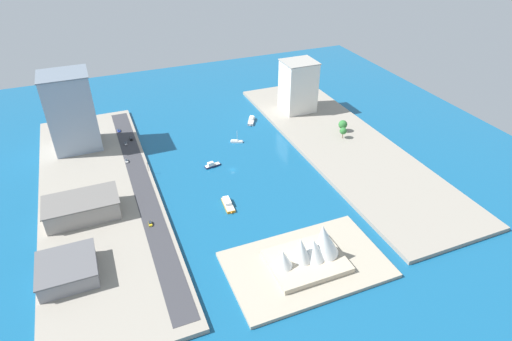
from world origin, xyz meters
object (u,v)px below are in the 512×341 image
Objects in this scene: water_taxi_orange at (228,204)px; traffic_light_waterfront at (148,165)px; sedan_silver at (126,143)px; hotel_broad_white at (298,86)px; suv_black at (131,138)px; taxi_yellow_cab at (150,223)px; yacht_sleek_gray at (251,121)px; warehouse_low_gray at (68,270)px; van_white at (127,161)px; tower_tall_glass at (71,112)px; hatchback_blue at (119,130)px; carpark_squat_concrete at (82,207)px; sailboat_small_white at (237,141)px; opera_landmark at (311,251)px; patrol_launch_navy at (212,165)px.

traffic_light_waterfront is (38.31, -53.65, 5.65)m from water_taxi_orange.
hotel_broad_white is at bearing -177.48° from sedan_silver.
suv_black reaches higher than taxi_yellow_cab.
yacht_sleek_gray is 102.57m from sedan_silver.
van_white is (-41.39, -98.11, -3.70)m from warehouse_low_gray.
tower_tall_glass is 42.49m from hatchback_blue.
carpark_squat_concrete is at bearing 38.12° from traffic_light_waterfront.
sailboat_small_white is at bearing 50.22° from yacht_sleek_gray.
sailboat_small_white reaches higher than van_white.
hatchback_blue is 0.13× the size of opera_landmark.
van_white is (105.51, 29.61, 2.16)m from yacht_sleek_gray.
sailboat_small_white is 94.28m from hatchback_blue.
hotel_broad_white is at bearing -179.77° from suv_black.
tower_tall_glass reaches higher than sedan_silver.
yacht_sleek_gray is 0.36× the size of hotel_broad_white.
opera_landmark is at bearing 78.68° from yacht_sleek_gray.
van_white reaches higher than water_taxi_orange.
opera_landmark is (-22.58, 63.08, 8.49)m from water_taxi_orange.
water_taxi_orange is 1.05× the size of yacht_sleek_gray.
patrol_launch_navy is 2.77× the size of taxi_yellow_cab.
taxi_yellow_cab is at bearing -40.44° from opera_landmark.
sailboat_small_white is 72.98m from traffic_light_waterfront.
warehouse_low_gray is at bearing 34.40° from hotel_broad_white.
suv_black reaches higher than van_white.
patrol_launch_navy is 0.44× the size of warehouse_low_gray.
yacht_sleek_gray is at bearing -149.50° from carpark_squat_concrete.
traffic_light_waterfront is at bearing 101.71° from sedan_silver.
patrol_launch_navy is at bearing -162.66° from carpark_squat_concrete.
hatchback_blue is (-29.78, -13.23, -27.27)m from tower_tall_glass.
suv_black is at bearing -85.10° from traffic_light_waterfront.
water_taxi_orange is at bearing 126.59° from tower_tall_glass.
opera_landmark is (-65.07, 165.54, 6.21)m from suv_black.
carpark_squat_concrete is 55.23m from traffic_light_waterfront.
hatchback_blue is (104.64, -19.61, 2.14)m from yacht_sleek_gray.
water_taxi_orange is at bearing 112.39° from hatchback_blue.
traffic_light_waterfront is at bearing -141.88° from carpark_squat_concrete.
sailboat_small_white is 158.97m from warehouse_low_gray.
hotel_broad_white is at bearing -149.11° from patrol_launch_navy.
van_white is 26.11m from sedan_silver.
sailboat_small_white is at bearing -155.12° from carpark_squat_concrete.
hotel_broad_white reaches higher than taxi_yellow_cab.
sailboat_small_white is 0.84× the size of patrol_launch_navy.
traffic_light_waterfront is at bearing 127.63° from tower_tall_glass.
tower_tall_glass is 71.02m from traffic_light_waterfront.
tower_tall_glass is (83.53, -60.20, 29.52)m from patrol_launch_navy.
suv_black is 7.53m from sedan_silver.
warehouse_low_gray reaches higher than suv_black.
patrol_launch_navy is 71.97m from sedan_silver.
sedan_silver is (51.58, -50.14, 2.24)m from patrol_launch_navy.
opera_landmark is at bearing 117.55° from traffic_light_waterfront.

